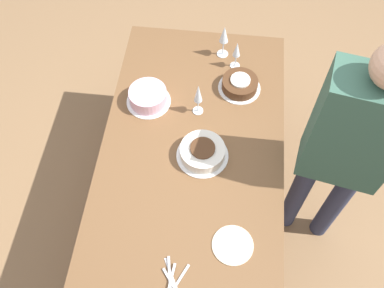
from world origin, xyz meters
The scene contains 11 objects.
ground_plane centered at (0.00, 0.00, 0.00)m, with size 12.00×12.00×0.00m, color #8E6B47.
dining_table centered at (0.00, 0.00, 0.67)m, with size 1.77×0.98×0.77m.
cake_center_white centered at (-0.04, -0.06, 0.81)m, with size 0.28×0.28×0.09m.
cake_front_chocolate centered at (0.44, -0.23, 0.81)m, with size 0.25×0.25×0.08m.
cake_back_decorated centered at (0.29, 0.28, 0.82)m, with size 0.25×0.25×0.09m.
wine_glass_near centered at (0.62, -0.19, 0.90)m, with size 0.06×0.06×0.19m.
wine_glass_far centered at (0.25, -0.01, 0.92)m, with size 0.06×0.06×0.23m.
wine_glass_extra centered at (0.70, -0.11, 0.93)m, with size 0.07×0.07×0.22m.
dessert_plate_left centered at (-0.51, -0.25, 0.78)m, with size 0.20×0.20×0.01m.
fork_pile centered at (-0.70, 0.01, 0.78)m, with size 0.20×0.13×0.01m.
person_cutting centered at (-0.04, -0.75, 1.00)m, with size 0.29×0.43×1.66m.
Camera 1 is at (-1.17, -0.13, 2.74)m, focal length 40.00 mm.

